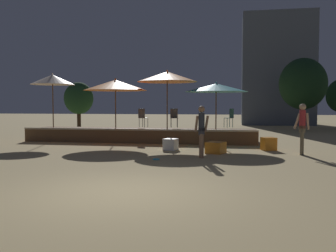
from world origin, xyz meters
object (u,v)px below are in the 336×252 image
cube_seat_0 (269,144)px  person_0 (302,127)px  cube_seat_1 (216,148)px  person_1 (201,130)px  cube_seat_2 (171,144)px  patio_umbrella_3 (53,80)px  background_tree_2 (79,98)px  background_tree_1 (303,84)px  patio_umbrella_0 (167,77)px  frisbee_disc (156,159)px  bistro_chair_2 (230,116)px  patio_umbrella_1 (216,88)px  bistro_chair_0 (142,116)px  bistro_chair_1 (174,116)px  patio_umbrella_2 (115,85)px

cube_seat_0 → person_0: bearing=-48.6°
cube_seat_1 → person_1: 1.49m
cube_seat_2 → patio_umbrella_3: bearing=158.3°
cube_seat_2 → background_tree_2: (-8.80, 11.48, 2.00)m
cube_seat_1 → background_tree_1: size_ratio=0.16×
background_tree_2 → patio_umbrella_0: bearing=-47.7°
patio_umbrella_0 → cube_seat_2: size_ratio=5.77×
person_1 → frisbee_disc: bearing=-77.1°
cube_seat_0 → bistro_chair_2: 3.79m
patio_umbrella_1 → person_0: 4.48m
patio_umbrella_1 → bistro_chair_0: bearing=164.7°
bistro_chair_1 → patio_umbrella_1: bearing=-44.7°
bistro_chair_1 → frisbee_disc: bearing=-98.1°
cube_seat_1 → frisbee_disc: size_ratio=3.46×
bistro_chair_0 → background_tree_2: background_tree_2 is taller
cube_seat_0 → cube_seat_1: 2.35m
cube_seat_1 → bistro_chair_1: 4.90m
bistro_chair_1 → patio_umbrella_0: bearing=-109.2°
patio_umbrella_2 → background_tree_2: (-5.78, 9.07, -0.44)m
patio_umbrella_2 → bistro_chair_1: size_ratio=3.32×
bistro_chair_1 → background_tree_2: (-8.35, 7.93, 1.00)m
patio_umbrella_3 → person_1: (7.54, -4.38, -2.02)m
patio_umbrella_0 → bistro_chair_2: (2.81, 1.47, -1.81)m
person_1 → bistro_chair_2: person_1 is taller
bistro_chair_0 → bistro_chair_2: 4.21m
bistro_chair_1 → bistro_chair_2: same height
patio_umbrella_2 → bistro_chair_0: size_ratio=3.32×
patio_umbrella_0 → background_tree_1: background_tree_1 is taller
patio_umbrella_1 → person_1: bearing=-93.6°
patio_umbrella_3 → bistro_chair_2: bearing=9.9°
person_0 → cube_seat_2: bearing=92.4°
person_0 → frisbee_disc: size_ratio=8.00×
patio_umbrella_3 → bistro_chair_1: (5.72, 1.10, -1.74)m
patio_umbrella_1 → frisbee_disc: size_ratio=12.31×
frisbee_disc → background_tree_2: size_ratio=0.07×
cube_seat_2 → person_0: bearing=-7.1°
cube_seat_1 → patio_umbrella_2: bearing=147.0°
background_tree_2 → cube_seat_0: bearing=-41.0°
cube_seat_1 → background_tree_1: (5.13, 12.78, 2.94)m
person_1 → frisbee_disc: size_ratio=7.67×
cube_seat_2 → background_tree_2: bearing=127.5°
cube_seat_0 → person_1: (-2.38, -2.51, 0.69)m
patio_umbrella_1 → cube_seat_0: 3.50m
bistro_chair_0 → frisbee_disc: 6.24m
patio_umbrella_0 → cube_seat_1: patio_umbrella_0 is taller
cube_seat_1 → bistro_chair_0: bearing=133.6°
person_0 → bistro_chair_0: size_ratio=2.00×
frisbee_disc → background_tree_2: background_tree_2 is taller
patio_umbrella_0 → bistro_chair_2: patio_umbrella_0 is taller
patio_umbrella_0 → bistro_chair_1: (0.14, 1.10, -1.81)m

